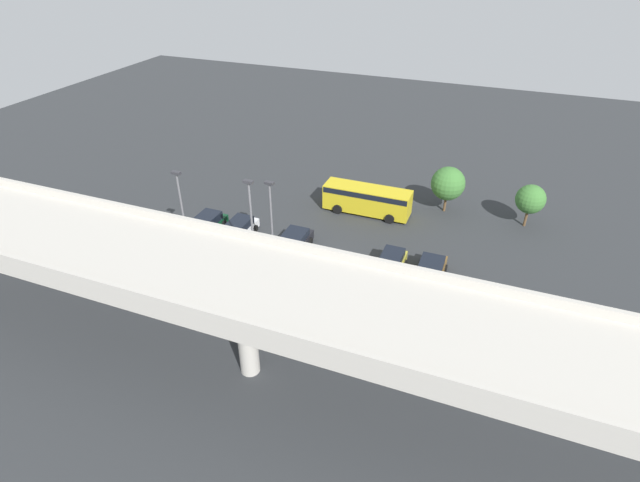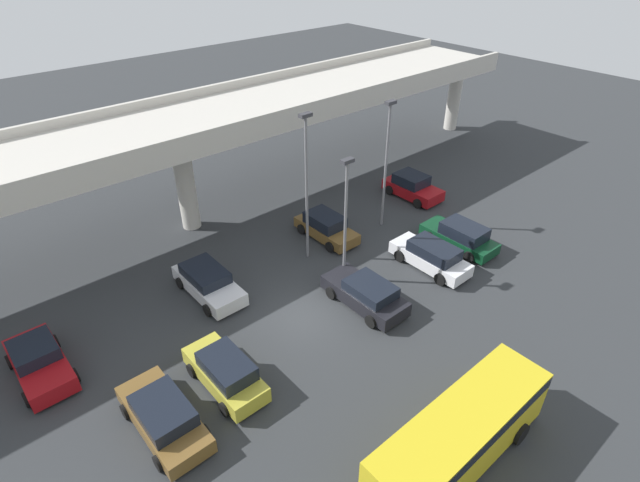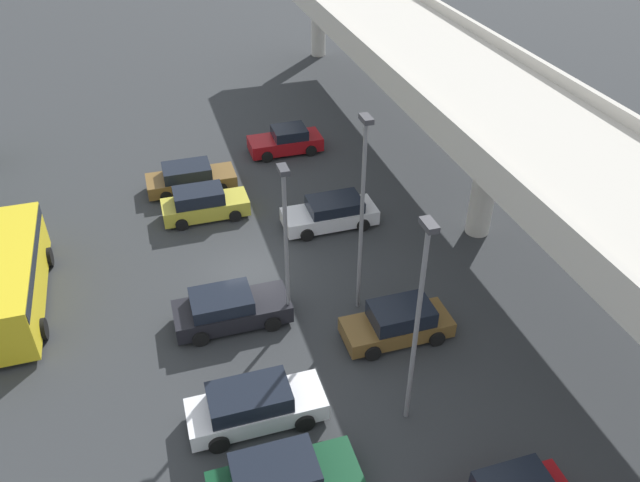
# 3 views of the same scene
# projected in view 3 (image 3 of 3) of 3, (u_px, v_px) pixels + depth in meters

# --- Properties ---
(ground_plane) EXTENTS (119.19, 119.19, 0.00)m
(ground_plane) POSITION_uv_depth(u_px,v_px,m) (250.00, 273.00, 28.88)
(ground_plane) COLOR #2D3033
(highway_overpass) EXTENTS (56.80, 7.42, 7.68)m
(highway_overpass) POSITION_uv_depth(u_px,v_px,m) (498.00, 112.00, 27.90)
(highway_overpass) COLOR #BCB7AD
(highway_overpass) RESTS_ON ground_plane
(parked_car_0) EXTENTS (2.19, 4.44, 1.58)m
(parked_car_0) POSITION_uv_depth(u_px,v_px,m) (286.00, 141.00, 38.37)
(parked_car_0) COLOR maroon
(parked_car_0) RESTS_ON ground_plane
(parked_car_1) EXTENTS (2.19, 4.87, 1.51)m
(parked_car_1) POSITION_uv_depth(u_px,v_px,m) (190.00, 178.00, 34.66)
(parked_car_1) COLOR brown
(parked_car_1) RESTS_ON ground_plane
(parked_car_2) EXTENTS (2.00, 4.43, 1.66)m
(parked_car_2) POSITION_uv_depth(u_px,v_px,m) (204.00, 204.00, 32.34)
(parked_car_2) COLOR gold
(parked_car_2) RESTS_ON ground_plane
(parked_car_3) EXTENTS (2.17, 4.77, 1.51)m
(parked_car_3) POSITION_uv_depth(u_px,v_px,m) (331.00, 213.00, 31.73)
(parked_car_3) COLOR silver
(parked_car_3) RESTS_ON ground_plane
(parked_car_4) EXTENTS (2.21, 4.78, 1.54)m
(parked_car_4) POSITION_uv_depth(u_px,v_px,m) (230.00, 309.00, 25.78)
(parked_car_4) COLOR black
(parked_car_4) RESTS_ON ground_plane
(parked_car_5) EXTENTS (2.05, 4.42, 1.57)m
(parked_car_5) POSITION_uv_depth(u_px,v_px,m) (398.00, 323.00, 25.09)
(parked_car_5) COLOR brown
(parked_car_5) RESTS_ON ground_plane
(parked_car_6) EXTENTS (2.04, 4.81, 1.59)m
(parked_car_6) POSITION_uv_depth(u_px,v_px,m) (254.00, 406.00, 21.64)
(parked_car_6) COLOR silver
(parked_car_6) RESTS_ON ground_plane
(parked_car_7) EXTENTS (2.13, 4.73, 1.59)m
(parked_car_7) POSITION_uv_depth(u_px,v_px,m) (281.00, 480.00, 19.29)
(parked_car_7) COLOR #0C381E
(parked_car_7) RESTS_ON ground_plane
(shuttle_bus) EXTENTS (8.16, 2.56, 2.60)m
(shuttle_bus) POSITION_uv_depth(u_px,v_px,m) (11.00, 276.00, 26.26)
(shuttle_bus) COLOR gold
(shuttle_bus) RESTS_ON ground_plane
(lamp_post_near_aisle) EXTENTS (0.70, 0.35, 8.31)m
(lamp_post_near_aisle) POSITION_uv_depth(u_px,v_px,m) (418.00, 314.00, 19.42)
(lamp_post_near_aisle) COLOR slate
(lamp_post_near_aisle) RESTS_ON ground_plane
(lamp_post_mid_lot) EXTENTS (0.70, 0.35, 8.84)m
(lamp_post_mid_lot) POSITION_uv_depth(u_px,v_px,m) (362.00, 206.00, 24.08)
(lamp_post_mid_lot) COLOR slate
(lamp_post_mid_lot) RESTS_ON ground_plane
(lamp_post_by_overpass) EXTENTS (0.70, 0.35, 7.34)m
(lamp_post_by_overpass) POSITION_uv_depth(u_px,v_px,m) (286.00, 236.00, 23.74)
(lamp_post_by_overpass) COLOR slate
(lamp_post_by_overpass) RESTS_ON ground_plane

